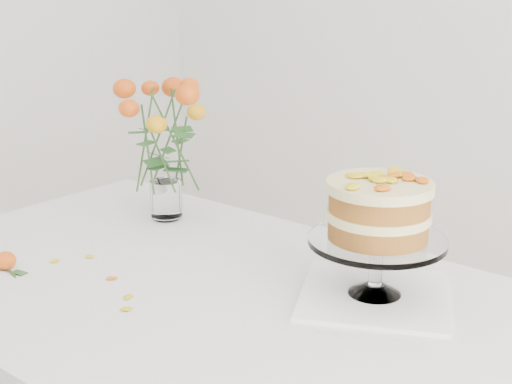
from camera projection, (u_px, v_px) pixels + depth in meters
table at (184, 313)px, 1.58m from camera, size 1.43×0.93×0.76m
napkin at (374, 295)px, 1.47m from camera, size 0.40×0.40×0.01m
cake_stand at (378, 216)px, 1.42m from camera, size 0.28×0.28×0.25m
rose_vase at (163, 128)px, 1.88m from camera, size 0.37×0.37×0.43m
loose_rose_far at (5, 261)px, 1.61m from camera, size 0.09×0.05×0.04m
stray_petal_a at (112, 278)px, 1.56m from camera, size 0.03×0.02×0.00m
stray_petal_b at (128, 297)px, 1.47m from camera, size 0.03×0.02×0.00m
stray_petal_c at (126, 309)px, 1.41m from camera, size 0.03×0.02×0.00m
stray_petal_d at (89, 257)px, 1.68m from camera, size 0.03×0.02×0.00m
stray_petal_e at (54, 261)px, 1.65m from camera, size 0.03×0.02×0.00m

